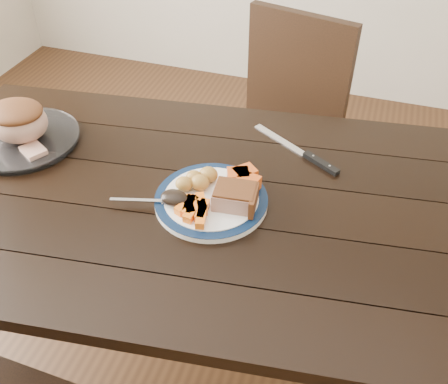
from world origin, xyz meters
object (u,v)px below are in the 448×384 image
(serving_platter, at_px, (24,140))
(carving_knife, at_px, (310,157))
(dinner_plate, at_px, (211,201))
(pork_slice, at_px, (235,197))
(roast_joint, at_px, (18,122))
(chair_far, at_px, (281,124))
(dining_table, at_px, (198,221))
(fork, at_px, (150,201))

(serving_platter, relative_size, carving_knife, 1.11)
(dinner_plate, bearing_deg, pork_slice, -4.76)
(serving_platter, relative_size, roast_joint, 1.83)
(chair_far, xyz_separation_m, carving_knife, (0.18, -0.49, 0.23))
(dining_table, bearing_deg, roast_joint, 173.75)
(dinner_plate, relative_size, roast_joint, 1.68)
(serving_platter, distance_m, fork, 0.49)
(dining_table, bearing_deg, carving_knife, 44.79)
(dinner_plate, xyz_separation_m, serving_platter, (-0.61, 0.08, 0.00))
(chair_far, distance_m, carving_knife, 0.57)
(dining_table, distance_m, dinner_plate, 0.11)
(roast_joint, bearing_deg, dining_table, -6.25)
(fork, bearing_deg, serving_platter, 148.20)
(fork, relative_size, carving_knife, 0.62)
(chair_far, bearing_deg, dining_table, 98.46)
(chair_far, height_order, carving_knife, chair_far)
(chair_far, bearing_deg, carving_knife, 124.26)
(dining_table, bearing_deg, pork_slice, -10.94)
(carving_knife, bearing_deg, dinner_plate, -96.52)
(dining_table, bearing_deg, dinner_plate, -19.48)
(dinner_plate, relative_size, pork_slice, 2.82)
(serving_platter, xyz_separation_m, fork, (0.47, -0.14, 0.01))
(pork_slice, relative_size, fork, 0.58)
(chair_far, bearing_deg, pork_slice, 106.81)
(dining_table, relative_size, fork, 9.68)
(dining_table, bearing_deg, chair_far, 84.61)
(dinner_plate, xyz_separation_m, carving_knife, (0.21, 0.26, -0.00))
(carving_knife, bearing_deg, serving_platter, -135.73)
(pork_slice, bearing_deg, serving_platter, 173.00)
(pork_slice, relative_size, roast_joint, 0.60)
(roast_joint, bearing_deg, dinner_plate, -7.24)
(serving_platter, bearing_deg, roast_joint, 0.00)
(serving_platter, relative_size, fork, 1.80)
(pork_slice, height_order, roast_joint, roast_joint)
(chair_far, relative_size, fork, 5.29)
(serving_platter, distance_m, carving_knife, 0.84)
(roast_joint, bearing_deg, carving_knife, 12.80)
(dinner_plate, bearing_deg, dining_table, 160.52)
(roast_joint, bearing_deg, serving_platter, 0.00)
(chair_far, bearing_deg, fork, 92.33)
(pork_slice, distance_m, carving_knife, 0.31)
(chair_far, distance_m, pork_slice, 0.80)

